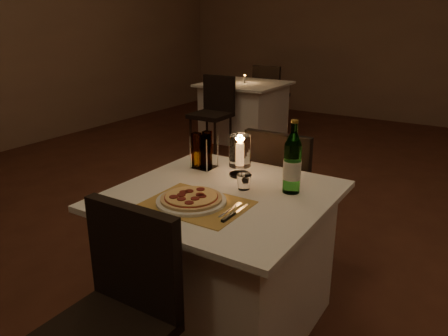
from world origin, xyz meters
The scene contains 18 objects.
floor centered at (0.00, 0.00, -0.01)m, with size 8.00×10.00×0.02m, color #4D2518.
wall_back centered at (0.00, 5.01, 1.50)m, with size 8.00×0.02×3.00m, color #82624B.
main_table centered at (-0.06, -0.45, 0.37)m, with size 1.00×1.00×0.74m.
chair_near centered at (-0.06, -1.16, 0.55)m, with size 0.42×0.42×0.90m.
chair_far centered at (-0.06, 0.27, 0.55)m, with size 0.42×0.42×0.90m.
placemat centered at (-0.08, -0.63, 0.74)m, with size 0.45×0.34×0.00m, color #B98D40.
plate centered at (-0.11, -0.63, 0.75)m, with size 0.32×0.32×0.01m, color white.
pizza centered at (-0.11, -0.63, 0.77)m, with size 0.28×0.28×0.02m.
fork centered at (0.08, -0.59, 0.75)m, with size 0.02×0.18×0.00m.
knife centered at (0.12, -0.66, 0.75)m, with size 0.02×0.22×0.01m.
tumbler centered at (0.00, -0.35, 0.78)m, with size 0.07×0.07×0.07m, color white, non-canonical shape.
water_bottle centered at (0.21, -0.26, 0.88)m, with size 0.09×0.09×0.36m.
hurricane_candle centered at (-0.11, -0.19, 0.87)m, with size 0.12×0.12×0.22m.
cruet_caddy centered at (-0.34, -0.20, 0.84)m, with size 0.12×0.12×0.21m.
neighbor_table_left centered at (-1.82, 2.87, 0.37)m, with size 1.00×1.00×0.74m.
neighbor_chair_la centered at (-1.82, 2.16, 0.55)m, with size 0.42×0.42×0.90m.
neighbor_chair_lb centered at (-1.82, 3.59, 0.55)m, with size 0.42×0.42×0.90m.
neighbor_candle_left centered at (-1.82, 2.87, 0.79)m, with size 0.03×0.03×0.11m.
Camera 1 is at (0.98, -2.09, 1.54)m, focal length 35.00 mm.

